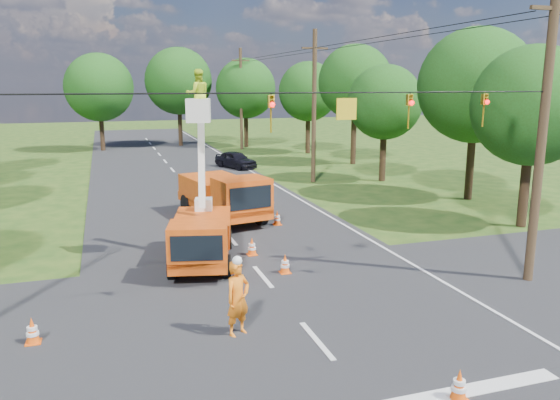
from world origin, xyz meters
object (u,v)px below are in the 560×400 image
object	(u,v)px
ground_worker	(238,299)
tree_far_a	(99,87)
tree_right_b	(476,86)
distant_car	(236,160)
bucket_truck	(201,223)
traffic_cone_7	(270,196)
tree_far_c	(246,88)
traffic_cone_8	(285,264)
traffic_cone_2	(252,247)
pole_right_mid	(314,106)
traffic_cone_4	(32,331)
tree_right_e	(308,92)
traffic_cone_1	(459,385)
pole_right_near	(543,129)
pole_right_far	(241,98)
tree_far_b	(179,81)
tree_right_d	(355,82)
tree_right_c	(385,103)
traffic_cone_3	(277,218)
second_truck	(224,195)
tree_right_a	(532,106)

from	to	relation	value
ground_worker	tree_far_a	size ratio (longest dim) A/B	0.22
tree_right_b	distant_car	bearing A→B (deg)	122.77
tree_right_b	tree_far_a	distance (m)	36.89
bucket_truck	traffic_cone_7	bearing A→B (deg)	73.00
bucket_truck	tree_far_c	xyz separation A→B (m)	(11.21, 36.85, 4.51)
distant_car	traffic_cone_8	size ratio (longest dim) A/B	5.59
bucket_truck	traffic_cone_7	distance (m)	10.97
traffic_cone_2	pole_right_mid	size ratio (longest dim) A/B	0.07
tree_right_b	traffic_cone_4	bearing A→B (deg)	-151.63
traffic_cone_8	tree_far_c	world-z (taller)	tree_far_c
tree_far_a	pole_right_mid	bearing A→B (deg)	-59.59
traffic_cone_7	tree_far_a	world-z (taller)	tree_far_a
traffic_cone_2	traffic_cone_4	distance (m)	9.05
tree_right_e	traffic_cone_8	bearing A→B (deg)	-112.12
ground_worker	traffic_cone_1	bearing A→B (deg)	-77.86
traffic_cone_8	tree_right_e	distance (m)	34.79
distant_car	tree_right_e	world-z (taller)	tree_right_e
pole_right_near	tree_right_b	bearing A→B (deg)	61.56
pole_right_far	tree_right_b	xyz separation A→B (m)	(6.50, -28.00, 1.33)
tree_far_b	tree_right_d	bearing A→B (deg)	-56.75
traffic_cone_1	tree_far_c	size ratio (longest dim) A/B	0.08
traffic_cone_8	tree_far_b	distance (m)	42.37
traffic_cone_8	ground_worker	bearing A→B (deg)	-123.01
tree_far_c	pole_right_far	bearing A→B (deg)	-116.57
traffic_cone_2	tree_right_c	world-z (taller)	tree_right_c
ground_worker	traffic_cone_8	size ratio (longest dim) A/B	2.88
traffic_cone_3	pole_right_mid	bearing A→B (deg)	60.47
tree_right_c	tree_far_a	bearing A→B (deg)	127.17
second_truck	pole_right_mid	bearing A→B (deg)	35.37
tree_far_b	tree_right_a	bearing A→B (deg)	-74.93
bucket_truck	tree_far_a	bearing A→B (deg)	108.24
traffic_cone_8	pole_right_near	xyz separation A→B (m)	(7.64, -3.17, 4.75)
ground_worker	tree_right_b	distance (m)	21.92
traffic_cone_1	tree_right_b	xyz separation A→B (m)	(13.16, 17.40, 6.08)
second_truck	traffic_cone_8	size ratio (longest dim) A/B	9.40
distant_car	traffic_cone_2	distance (m)	22.59
bucket_truck	distant_car	size ratio (longest dim) A/B	1.78
tree_right_d	tree_far_a	bearing A→B (deg)	141.06
traffic_cone_7	tree_right_a	size ratio (longest dim) A/B	0.09
second_truck	tree_right_b	size ratio (longest dim) A/B	0.69
traffic_cone_2	pole_right_near	size ratio (longest dim) A/B	0.07
second_truck	ground_worker	distance (m)	12.63
traffic_cone_1	traffic_cone_2	size ratio (longest dim) A/B	1.00
distant_car	pole_right_near	size ratio (longest dim) A/B	0.40
tree_right_e	tree_far_c	xyz separation A→B (m)	(-4.30, 7.00, 0.25)
traffic_cone_1	traffic_cone_8	distance (m)	8.63
tree_far_b	traffic_cone_1	bearing A→B (deg)	-91.32
pole_right_near	tree_right_e	size ratio (longest dim) A/B	1.16
pole_right_mid	tree_right_c	world-z (taller)	pole_right_mid
tree_far_c	tree_right_a	bearing A→B (deg)	-83.66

